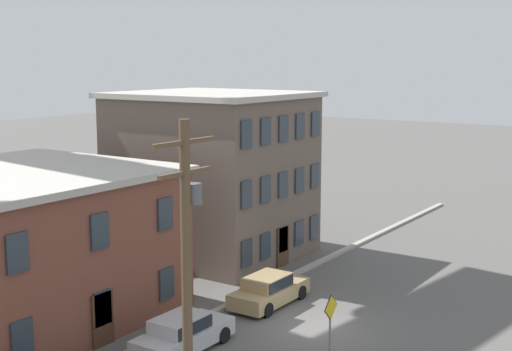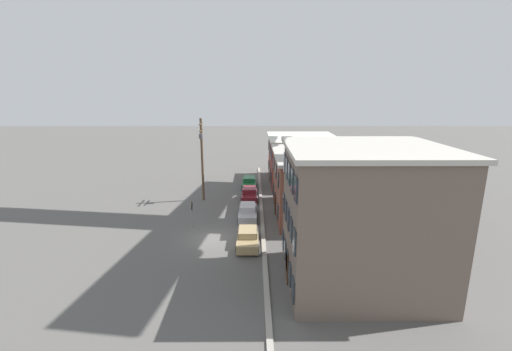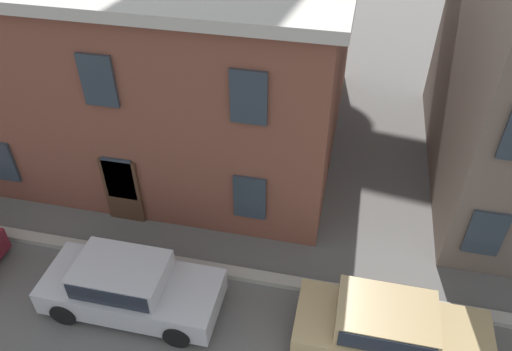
{
  "view_description": "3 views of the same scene",
  "coord_description": "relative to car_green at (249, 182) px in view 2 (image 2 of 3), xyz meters",
  "views": [
    {
      "loc": [
        -25.17,
        -14.11,
        11.22
      ],
      "look_at": [
        -0.4,
        2.69,
        6.35
      ],
      "focal_mm": 50.0,
      "sensor_mm": 36.0,
      "label": 1
    },
    {
      "loc": [
        28.11,
        3.69,
        12.74
      ],
      "look_at": [
        -1.36,
        3.87,
        5.42
      ],
      "focal_mm": 24.0,
      "sensor_mm": 36.0,
      "label": 2
    },
    {
      "loc": [
        -0.22,
        -3.95,
        10.58
      ],
      "look_at": [
        -1.62,
        2.42,
        5.3
      ],
      "focal_mm": 35.0,
      "sensor_mm": 36.0,
      "label": 3
    }
  ],
  "objects": [
    {
      "name": "utility_pole",
      "position": [
        5.45,
        -5.39,
        4.7
      ],
      "size": [
        2.4,
        0.44,
        9.72
      ],
      "color": "brown",
      "rests_on": "ground_plane"
    },
    {
      "name": "caution_sign",
      "position": [
        13.91,
        -5.2,
        1.0
      ],
      "size": [
        0.99,
        0.08,
        2.61
      ],
      "color": "slate",
      "rests_on": "ground_plane"
    },
    {
      "name": "ground_plane",
      "position": [
        16.55,
        -3.01,
        -0.75
      ],
      "size": [
        200.0,
        200.0,
        0.0
      ],
      "primitive_type": "plane",
      "color": "#565451"
    },
    {
      "name": "apartment_midblock",
      "position": [
        10.17,
        8.23,
        2.53
      ],
      "size": [
        11.92,
        11.01,
        6.54
      ],
      "color": "brown",
      "rests_on": "ground_plane"
    },
    {
      "name": "car_silver",
      "position": [
        11.57,
        0.02,
        0.0
      ],
      "size": [
        4.4,
        1.92,
        1.43
      ],
      "color": "#B7B7BC",
      "rests_on": "ground_plane"
    },
    {
      "name": "car_maroon",
      "position": [
        5.24,
        0.11,
        0.0
      ],
      "size": [
        4.4,
        1.92,
        1.43
      ],
      "color": "maroon",
      "rests_on": "ground_plane"
    },
    {
      "name": "apartment_corner",
      "position": [
        -3.05,
        7.52,
        2.53
      ],
      "size": [
        11.75,
        9.58,
        6.53
      ],
      "color": "brown",
      "rests_on": "ground_plane"
    },
    {
      "name": "car_green",
      "position": [
        0.0,
        0.0,
        0.0
      ],
      "size": [
        4.4,
        1.92,
        1.43
      ],
      "color": "#1E6638",
      "rests_on": "ground_plane"
    },
    {
      "name": "apartment_far",
      "position": [
        23.56,
        7.75,
        3.97
      ],
      "size": [
        9.17,
        10.05,
        9.41
      ],
      "color": "#66564C",
      "rests_on": "ground_plane"
    },
    {
      "name": "car_tan",
      "position": [
        17.87,
        0.14,
        0.0
      ],
      "size": [
        4.4,
        1.92,
        1.43
      ],
      "color": "tan",
      "rests_on": "ground_plane"
    },
    {
      "name": "kerb_strip",
      "position": [
        16.55,
        1.49,
        -0.67
      ],
      "size": [
        56.0,
        0.36,
        0.16
      ],
      "primitive_type": "cube",
      "color": "#9E998E",
      "rests_on": "ground_plane"
    }
  ]
}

